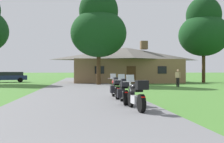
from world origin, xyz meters
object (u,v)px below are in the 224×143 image
motorcycle_red_farthest_in_row (116,88)px  tree_by_lodge_front (99,27)px  parked_navy_suv_far_left (9,76)px  motorcycle_black_nearest_to_camera (137,95)px  tree_right_of_lodge (204,29)px  motorcycle_black_second_in_row (124,91)px  bystander_tan_shirt_near_lodge (178,77)px

motorcycle_red_farthest_in_row → tree_by_lodge_front: (-0.02, 14.67, 5.65)m
tree_by_lodge_front → parked_navy_suv_far_left: bearing=142.2°
motorcycle_black_nearest_to_camera → tree_right_of_lodge: 28.52m
motorcycle_black_nearest_to_camera → tree_by_lodge_front: bearing=86.0°
motorcycle_black_second_in_row → bystander_tan_shirt_near_lodge: bystander_tan_shirt_near_lodge is taller
motorcycle_black_second_in_row → bystander_tan_shirt_near_lodge: (7.37, 13.45, 0.32)m
tree_by_lodge_front → tree_right_of_lodge: 14.94m
motorcycle_black_nearest_to_camera → bystander_tan_shirt_near_lodge: size_ratio=1.25×
tree_right_of_lodge → motorcycle_red_farthest_in_row: bearing=-125.7°
tree_right_of_lodge → tree_by_lodge_front: bearing=-160.7°
motorcycle_black_nearest_to_camera → tree_by_lodge_front: size_ratio=0.20×
bystander_tan_shirt_near_lodge → motorcycle_black_nearest_to_camera: bearing=-64.1°
motorcycle_black_second_in_row → motorcycle_black_nearest_to_camera: bearing=-84.5°
bystander_tan_shirt_near_lodge → tree_right_of_lodge: tree_right_of_lodge is taller
motorcycle_black_nearest_to_camera → tree_right_of_lodge: tree_right_of_lodge is taller
motorcycle_black_nearest_to_camera → motorcycle_black_second_in_row: size_ratio=1.00×
tree_right_of_lodge → parked_navy_suv_far_left: (-25.62, 4.01, -6.22)m
motorcycle_red_farthest_in_row → bystander_tan_shirt_near_lodge: bystander_tan_shirt_near_lodge is taller
bystander_tan_shirt_near_lodge → tree_right_of_lodge: 12.46m
motorcycle_black_nearest_to_camera → motorcycle_red_farthest_in_row: same height
motorcycle_black_nearest_to_camera → motorcycle_black_second_in_row: 2.03m
motorcycle_red_farthest_in_row → parked_navy_suv_far_left: parked_navy_suv_far_left is taller
motorcycle_black_second_in_row → tree_by_lodge_front: 18.04m
tree_by_lodge_front → tree_right_of_lodge: bearing=19.3°
tree_by_lodge_front → tree_right_of_lodge: (14.09, 4.94, 0.74)m
motorcycle_red_farthest_in_row → parked_navy_suv_far_left: 26.29m
motorcycle_black_nearest_to_camera → bystander_tan_shirt_near_lodge: 17.08m
motorcycle_black_second_in_row → tree_by_lodge_front: (-0.07, 17.14, 5.65)m
motorcycle_black_second_in_row → motorcycle_red_farthest_in_row: size_ratio=1.00×
parked_navy_suv_far_left → motorcycle_black_second_in_row: bearing=-171.4°
motorcycle_black_nearest_to_camera → tree_by_lodge_front: (-0.22, 19.16, 5.64)m
motorcycle_black_nearest_to_camera → bystander_tan_shirt_near_lodge: bystander_tan_shirt_near_lodge is taller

